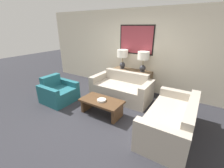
# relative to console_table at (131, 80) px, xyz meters

# --- Properties ---
(ground_plane) EXTENTS (20.00, 20.00, 0.00)m
(ground_plane) POSITION_rel_console_table_xyz_m (0.00, -2.12, -0.37)
(ground_plane) COLOR #28282D
(back_wall) EXTENTS (7.57, 0.12, 2.65)m
(back_wall) POSITION_rel_console_table_xyz_m (0.00, 0.28, 0.96)
(back_wall) COLOR beige
(back_wall) RESTS_ON ground_plane
(console_table) EXTENTS (1.33, 0.39, 0.74)m
(console_table) POSITION_rel_console_table_xyz_m (0.00, 0.00, 0.00)
(console_table) COLOR brown
(console_table) RESTS_ON ground_plane
(table_lamp_left) EXTENTS (0.36, 0.36, 0.64)m
(table_lamp_left) POSITION_rel_console_table_xyz_m (-0.37, 0.00, 0.81)
(table_lamp_left) COLOR #333338
(table_lamp_left) RESTS_ON console_table
(table_lamp_right) EXTENTS (0.36, 0.36, 0.64)m
(table_lamp_right) POSITION_rel_console_table_xyz_m (0.37, 0.00, 0.81)
(table_lamp_right) COLOR #333338
(table_lamp_right) RESTS_ON console_table
(couch_by_back_wall) EXTENTS (1.81, 0.88, 0.78)m
(couch_by_back_wall) POSITION_rel_console_table_xyz_m (0.00, -0.71, -0.08)
(couch_by_back_wall) COLOR #ADA393
(couch_by_back_wall) RESTS_ON ground_plane
(couch_by_side) EXTENTS (0.88, 1.81, 0.78)m
(couch_by_side) POSITION_rel_console_table_xyz_m (1.68, -1.60, -0.08)
(couch_by_side) COLOR #ADA393
(couch_by_side) RESTS_ON ground_plane
(coffee_table) EXTENTS (1.07, 0.56, 0.39)m
(coffee_table) POSITION_rel_console_table_xyz_m (0.03, -1.79, -0.08)
(coffee_table) COLOR #4C331E
(coffee_table) RESTS_ON ground_plane
(decorative_bowl) EXTENTS (0.22, 0.22, 0.05)m
(decorative_bowl) POSITION_rel_console_table_xyz_m (0.06, -1.82, 0.05)
(decorative_bowl) COLOR beige
(decorative_bowl) RESTS_ON coffee_table
(armchair_near_back_wall) EXTENTS (0.84, 0.88, 0.75)m
(armchair_near_back_wall) POSITION_rel_console_table_xyz_m (-1.49, -1.88, -0.11)
(armchair_near_back_wall) COLOR #1E5B66
(armchair_near_back_wall) RESTS_ON ground_plane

